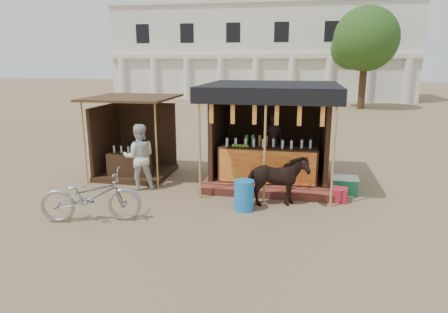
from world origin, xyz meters
The scene contains 11 objects.
ground centered at (0.00, 0.00, 0.00)m, with size 120.00×120.00×0.00m, color #846B4C.
main_stall centered at (1.00, 3.36, 1.03)m, with size 3.60×3.61×2.78m.
secondary_stall centered at (-3.17, 3.24, 0.85)m, with size 2.40×2.40×2.38m.
cow centered at (1.30, 1.32, 0.63)m, with size 0.68×1.49×1.26m, color black.
motorbike centered at (-2.55, -0.31, 0.56)m, with size 0.75×2.14×1.12m, color #96979E.
bystander centered at (-2.39, 2.00, 0.89)m, with size 0.86×0.67×1.77m, color silver.
blue_barrel centered at (0.60, 0.94, 0.36)m, with size 0.46×0.46×0.71m, color #1974C1.
red_crate centered at (2.84, 2.00, 0.16)m, with size 0.37×0.44×0.32m, color #A81C2D.
cooler centered at (3.03, 2.60, 0.23)m, with size 0.65×0.45×0.46m.
background_building centered at (-2.00, 29.94, 3.98)m, with size 26.00×7.45×8.18m.
tree centered at (5.81, 22.14, 4.63)m, with size 4.50×4.40×7.00m.
Camera 1 is at (1.80, -7.75, 3.42)m, focal length 32.00 mm.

